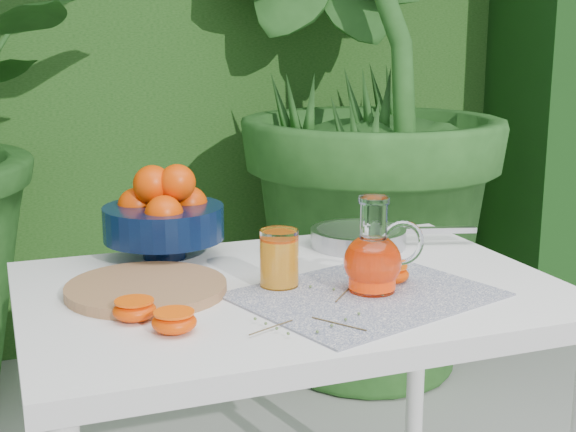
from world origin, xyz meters
name	(u,v)px	position (x,y,z in m)	size (l,w,h in m)	color
hedge_backdrop	(114,38)	(0.06, 2.06, 1.19)	(8.00, 1.65, 2.50)	#184513
potted_plant_right	(347,77)	(0.74, 1.18, 1.06)	(2.13, 2.13, 2.13)	#22501B
white_table	(292,326)	(0.05, -0.09, 0.67)	(1.00, 0.70, 0.75)	white
placemat	(365,295)	(0.15, -0.20, 0.75)	(0.43, 0.34, 0.00)	#0C1945
cutting_board	(146,288)	(-0.22, -0.04, 0.76)	(0.29, 0.29, 0.02)	#9A7245
fruit_bowl	(164,215)	(-0.14, 0.19, 0.84)	(0.30, 0.30, 0.20)	black
juice_pitcher	(374,259)	(0.17, -0.19, 0.81)	(0.16, 0.12, 0.18)	white
juice_tumbler	(279,259)	(0.02, -0.10, 0.80)	(0.08, 0.08, 0.11)	white
saute_pan	(360,237)	(0.29, 0.12, 0.77)	(0.39, 0.27, 0.04)	#B0B0B5
orange_halves	(241,300)	(-0.08, -0.19, 0.77)	(0.59, 0.21, 0.04)	#F04502
thyme_sprigs	(321,312)	(0.03, -0.27, 0.76)	(0.29, 0.24, 0.01)	brown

